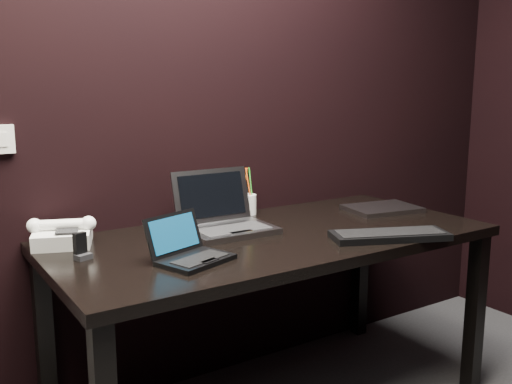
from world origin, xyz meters
TOP-DOWN VIEW (x-y plane):
  - wall_back at (0.00, 1.80)m, footprint 4.00×0.00m
  - desk at (0.30, 1.40)m, footprint 1.70×0.80m
  - netbook at (-0.13, 1.26)m, footprint 0.28×0.27m
  - silver_laptop at (0.16, 1.53)m, footprint 0.34×0.31m
  - ext_keyboard at (0.62, 1.10)m, footprint 0.46×0.31m
  - closed_laptop at (0.95, 1.46)m, footprint 0.35×0.28m
  - desk_phone at (-0.43, 1.67)m, footprint 0.25×0.24m
  - mobile_phone at (-0.42, 1.48)m, footprint 0.06×0.06m
  - pen_cup at (0.40, 1.74)m, footprint 0.07×0.07m

SIDE VIEW (x-z plane):
  - desk at x=0.30m, z-range 0.29..1.03m
  - closed_laptop at x=0.95m, z-range 0.74..0.76m
  - ext_keyboard at x=0.62m, z-range 0.74..0.77m
  - netbook at x=-0.13m, z-range 0.70..0.84m
  - mobile_phone at x=-0.42m, z-range 0.73..0.82m
  - desk_phone at x=-0.43m, z-range 0.72..0.84m
  - silver_laptop at x=0.16m, z-range 0.67..0.90m
  - pen_cup at x=0.40m, z-range 0.68..0.89m
  - wall_back at x=0.00m, z-range -0.70..3.30m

